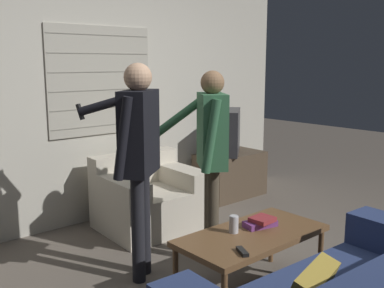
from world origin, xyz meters
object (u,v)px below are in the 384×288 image
at_px(tv, 230,132).
at_px(spare_remote, 242,252).
at_px(person_right_standing, 211,144).
at_px(person_left_standing, 138,145).
at_px(book_stack, 261,222).
at_px(soda_can, 234,224).
at_px(armchair_beige, 148,198).
at_px(coffee_table, 252,238).

distance_m(tv, spare_remote, 2.76).
height_order(tv, person_right_standing, person_right_standing).
height_order(person_left_standing, book_stack, person_left_standing).
distance_m(person_right_standing, soda_can, 0.75).
xyz_separation_m(book_stack, spare_remote, (-0.44, -0.23, -0.02)).
bearing_deg(tv, armchair_beige, -32.49).
bearing_deg(person_right_standing, person_left_standing, 113.73).
relative_size(person_left_standing, person_right_standing, 1.04).
xyz_separation_m(book_stack, soda_can, (-0.23, 0.05, 0.03)).
height_order(tv, book_stack, tv).
distance_m(person_left_standing, soda_can, 0.90).
bearing_deg(tv, person_right_standing, -1.83).
relative_size(armchair_beige, coffee_table, 0.90).
height_order(tv, soda_can, tv).
bearing_deg(book_stack, person_right_standing, 86.97).
relative_size(tv, spare_remote, 4.78).
bearing_deg(armchair_beige, person_left_standing, 53.73).
relative_size(coffee_table, spare_remote, 8.18).
relative_size(person_left_standing, book_stack, 6.29).
distance_m(armchair_beige, person_left_standing, 1.31).
distance_m(armchair_beige, spare_remote, 1.84).
bearing_deg(book_stack, armchair_beige, 87.08).
bearing_deg(person_right_standing, book_stack, -148.98).
bearing_deg(spare_remote, armchair_beige, 98.96).
distance_m(armchair_beige, person_right_standing, 1.18).
relative_size(coffee_table, soda_can, 8.74).
relative_size(book_stack, spare_remote, 1.93).
xyz_separation_m(armchair_beige, coffee_table, (-0.21, -1.57, 0.12)).
xyz_separation_m(tv, person_left_standing, (-2.06, -1.05, 0.23)).
bearing_deg(tv, person_left_standing, -14.00).
distance_m(book_stack, soda_can, 0.24).
xyz_separation_m(coffee_table, spare_remote, (-0.31, -0.19, 0.05)).
distance_m(person_right_standing, spare_remote, 1.07).
height_order(book_stack, soda_can, soda_can).
xyz_separation_m(coffee_table, soda_can, (-0.10, 0.09, 0.10)).
distance_m(coffee_table, person_right_standing, 0.86).
xyz_separation_m(tv, person_right_standing, (-1.43, -1.16, 0.18)).
distance_m(person_left_standing, book_stack, 1.07).
height_order(armchair_beige, tv, tv).
bearing_deg(armchair_beige, coffee_table, 84.86).
height_order(armchair_beige, person_right_standing, person_right_standing).
bearing_deg(book_stack, person_left_standing, 131.01).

